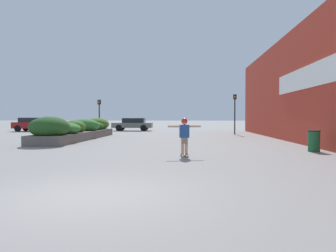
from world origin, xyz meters
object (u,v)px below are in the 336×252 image
(skateboard, at_px, (184,155))
(car_leftmost, at_px, (133,124))
(skateboarder, at_px, (184,132))
(traffic_light_left, at_px, (99,110))
(trash_bin, at_px, (314,141))
(car_center_left, at_px, (32,124))
(traffic_light_right, at_px, (235,107))

(skateboard, distance_m, car_leftmost, 25.06)
(skateboard, bearing_deg, skateboarder, 70.11)
(skateboarder, relative_size, traffic_light_left, 0.44)
(trash_bin, height_order, car_center_left, car_center_left)
(car_leftmost, height_order, traffic_light_left, traffic_light_left)
(skateboard, relative_size, traffic_light_left, 0.21)
(traffic_light_left, bearing_deg, car_center_left, 152.88)
(skateboard, distance_m, car_center_left, 27.87)
(car_center_left, bearing_deg, traffic_light_right, 76.23)
(skateboarder, relative_size, car_center_left, 0.36)
(trash_bin, xyz_separation_m, car_leftmost, (-11.89, 22.16, 0.30))
(skateboarder, distance_m, traffic_light_right, 17.52)
(car_center_left, bearing_deg, traffic_light_left, 62.88)
(car_leftmost, distance_m, traffic_light_left, 7.09)
(car_leftmost, relative_size, car_center_left, 1.15)
(skateboard, bearing_deg, car_center_left, 114.66)
(car_leftmost, distance_m, car_center_left, 11.01)
(car_center_left, xyz_separation_m, traffic_light_left, (8.71, -4.46, 1.41))
(traffic_light_right, bearing_deg, skateboard, -104.44)
(skateboarder, xyz_separation_m, traffic_light_left, (-8.22, 17.66, 1.25))
(trash_bin, bearing_deg, skateboard, -159.72)
(car_center_left, bearing_deg, car_leftmost, 101.34)
(trash_bin, height_order, car_leftmost, car_leftmost)
(skateboard, bearing_deg, trash_bin, 7.51)
(skateboard, height_order, traffic_light_left, traffic_light_left)
(car_center_left, relative_size, traffic_light_right, 1.08)
(trash_bin, relative_size, traffic_light_right, 0.27)
(skateboarder, distance_m, car_center_left, 27.86)
(car_leftmost, relative_size, traffic_light_left, 1.40)
(trash_bin, bearing_deg, car_center_left, 138.61)
(car_leftmost, xyz_separation_m, traffic_light_right, (10.49, -7.38, 1.67))
(skateboard, height_order, traffic_light_right, traffic_light_right)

